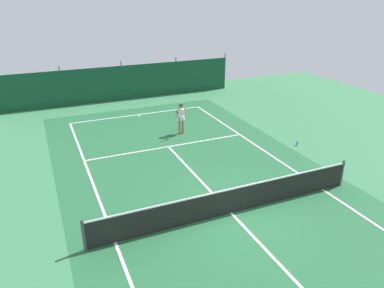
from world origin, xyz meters
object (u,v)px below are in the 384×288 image
tennis_net (231,201)px  tennis_player (181,117)px  water_bottle (297,143)px  tennis_ball_near_player (109,141)px

tennis_net → tennis_player: tennis_player is taller
tennis_net → water_bottle: (6.02, 3.99, -0.39)m
tennis_net → tennis_ball_near_player: 8.64m
tennis_player → water_bottle: tennis_player is taller
tennis_ball_near_player → water_bottle: 9.61m
tennis_net → tennis_player: (1.28, 7.84, 0.45)m
tennis_player → tennis_ball_near_player: size_ratio=24.85×
tennis_net → tennis_player: bearing=80.7°
tennis_net → tennis_ball_near_player: bearing=107.6°
tennis_ball_near_player → water_bottle: (8.62, -4.24, 0.09)m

